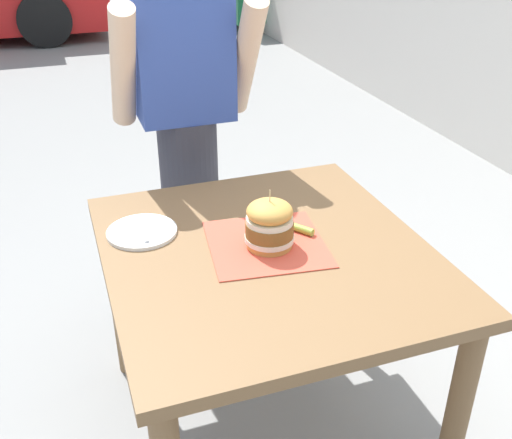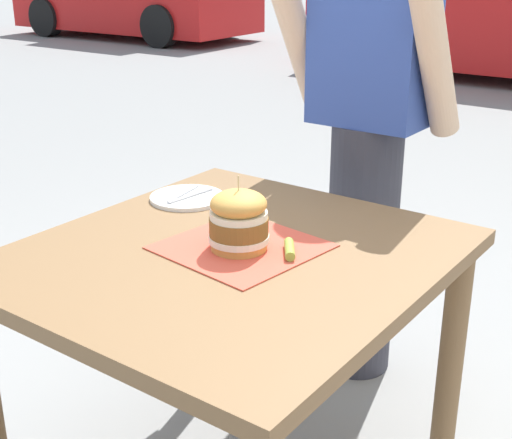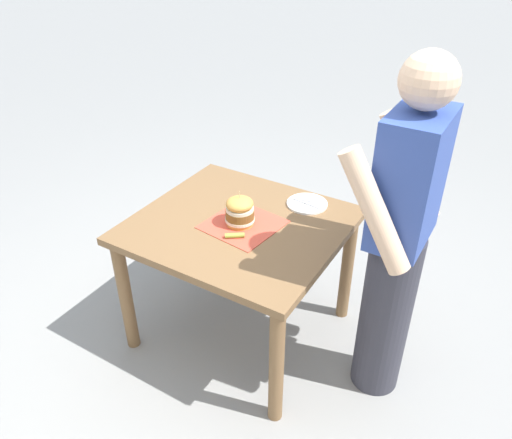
% 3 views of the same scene
% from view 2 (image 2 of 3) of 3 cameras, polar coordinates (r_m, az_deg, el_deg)
% --- Properties ---
extents(patio_table, '(0.95, 1.04, 0.74)m').
position_cam_2_polar(patio_table, '(1.80, -1.89, -5.86)').
color(patio_table, brown).
rests_on(patio_table, ground).
extents(serving_paper, '(0.39, 0.39, 0.00)m').
position_cam_2_polar(serving_paper, '(1.76, -1.16, -2.19)').
color(serving_paper, '#D64C38').
rests_on(serving_paper, patio_table).
extents(sandwich, '(0.15, 0.15, 0.19)m').
position_cam_2_polar(sandwich, '(1.72, -1.39, -0.04)').
color(sandwich, gold).
rests_on(sandwich, serving_paper).
extents(pickle_spear, '(0.07, 0.09, 0.02)m').
position_cam_2_polar(pickle_spear, '(1.71, 2.69, -2.39)').
color(pickle_spear, '#8EA83D').
rests_on(pickle_spear, serving_paper).
extents(side_plate_with_forks, '(0.22, 0.22, 0.02)m').
position_cam_2_polar(side_plate_with_forks, '(2.10, -5.51, 1.76)').
color(side_plate_with_forks, white).
rests_on(side_plate_with_forks, patio_table).
extents(diner_across_table, '(0.55, 0.35, 1.69)m').
position_cam_2_polar(diner_across_table, '(2.36, 8.95, 7.23)').
color(diner_across_table, '#33333D').
rests_on(diner_across_table, ground).
extents(parked_car_mid_block, '(4.21, 1.85, 1.60)m').
position_cam_2_polar(parked_car_mid_block, '(9.02, 19.07, 15.30)').
color(parked_car_mid_block, red).
rests_on(parked_car_mid_block, ground).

